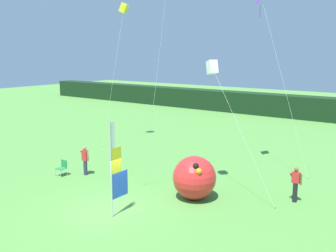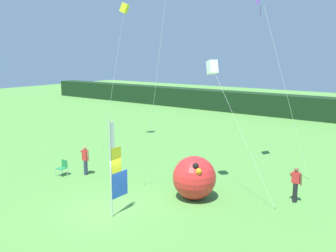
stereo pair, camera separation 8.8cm
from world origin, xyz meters
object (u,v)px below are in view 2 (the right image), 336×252
at_px(person_near_banner, 85,160).
at_px(kite_purple_diamond_3, 263,3).
at_px(person_mid_field, 296,184).
at_px(inflatable_balloon, 194,178).
at_px(kite_white_box_0, 213,68).
at_px(kite_yellow_box_2, 124,9).
at_px(banner_flag, 116,170).
at_px(folding_chair, 63,167).

bearing_deg(person_near_banner, kite_purple_diamond_3, 42.48).
distance_m(person_mid_field, inflatable_balloon, 4.76).
relative_size(person_mid_field, kite_white_box_0, 0.26).
bearing_deg(person_near_banner, person_mid_field, 15.68).
height_order(person_mid_field, kite_purple_diamond_3, kite_purple_diamond_3).
xyz_separation_m(person_near_banner, kite_yellow_box_2, (-3.75, 7.58, 9.28)).
bearing_deg(person_near_banner, banner_flag, -28.81).
relative_size(banner_flag, kite_white_box_0, 0.64).
bearing_deg(kite_purple_diamond_3, inflatable_balloon, -94.30).
relative_size(person_near_banner, folding_chair, 1.90).
xyz_separation_m(banner_flag, folding_chair, (-6.30, 2.06, -1.52)).
height_order(folding_chair, kite_yellow_box_2, kite_yellow_box_2).
xyz_separation_m(banner_flag, kite_yellow_box_2, (-9.07, 10.51, 8.15)).
bearing_deg(kite_white_box_0, inflatable_balloon, -83.04).
xyz_separation_m(person_near_banner, kite_purple_diamond_3, (7.50, 6.87, 8.77)).
xyz_separation_m(kite_yellow_box_2, kite_purple_diamond_3, (11.25, -0.72, -0.51)).
bearing_deg(kite_white_box_0, kite_purple_diamond_3, 80.71).
height_order(inflatable_balloon, kite_yellow_box_2, kite_yellow_box_2).
bearing_deg(person_mid_field, kite_white_box_0, -172.79).
bearing_deg(kite_white_box_0, banner_flag, -105.04).
bearing_deg(person_near_banner, kite_white_box_0, 20.73).
height_order(person_near_banner, inflatable_balloon, inflatable_balloon).
bearing_deg(folding_chair, kite_white_box_0, 23.87).
xyz_separation_m(kite_white_box_0, kite_purple_diamond_3, (0.70, 4.29, 3.45)).
bearing_deg(banner_flag, folding_chair, 161.91).
distance_m(banner_flag, kite_purple_diamond_3, 12.61).
bearing_deg(kite_yellow_box_2, banner_flag, -49.20).
relative_size(banner_flag, person_mid_field, 2.49).
bearing_deg(inflatable_balloon, person_mid_field, 31.22).
height_order(person_near_banner, person_mid_field, person_mid_field).
bearing_deg(kite_purple_diamond_3, person_near_banner, -137.52).
bearing_deg(kite_purple_diamond_3, person_mid_field, -46.13).
height_order(inflatable_balloon, folding_chair, inflatable_balloon).
height_order(inflatable_balloon, kite_purple_diamond_3, kite_purple_diamond_3).
height_order(kite_white_box_0, kite_purple_diamond_3, kite_purple_diamond_3).
distance_m(folding_chair, kite_white_box_0, 10.25).
bearing_deg(banner_flag, kite_purple_diamond_3, 77.45).
relative_size(person_near_banner, kite_white_box_0, 0.26).
xyz_separation_m(person_near_banner, folding_chair, (-0.98, -0.87, -0.39)).
relative_size(banner_flag, kite_yellow_box_2, 0.40).
xyz_separation_m(folding_chair, kite_yellow_box_2, (-2.77, 8.45, 9.67)).
height_order(person_mid_field, kite_yellow_box_2, kite_yellow_box_2).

